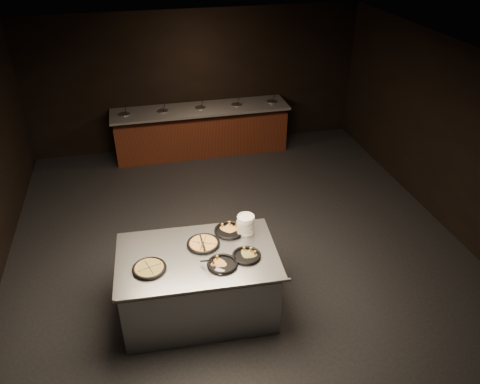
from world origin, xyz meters
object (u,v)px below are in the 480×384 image
Objects in this scene: plate_stack at (246,225)px; pan_veggie_whole at (149,268)px; pan_cheese_whole at (203,243)px; serving_counter at (199,285)px.

pan_veggie_whole is at bearing -160.86° from plate_stack.
serving_counter is at bearing -121.54° from pan_cheese_whole.
pan_veggie_whole is (-0.59, -0.14, 0.51)m from serving_counter.
pan_veggie_whole is at bearing -155.39° from pan_cheese_whole.
plate_stack is 0.61× the size of pan_cheese_whole.
serving_counter is 0.56m from pan_cheese_whole.
pan_cheese_whole is at bearing 61.59° from serving_counter.
pan_cheese_whole is (0.70, 0.32, 0.00)m from pan_veggie_whole.
pan_veggie_whole is at bearing -163.37° from serving_counter.
pan_cheese_whole is (0.11, 0.18, 0.51)m from serving_counter.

